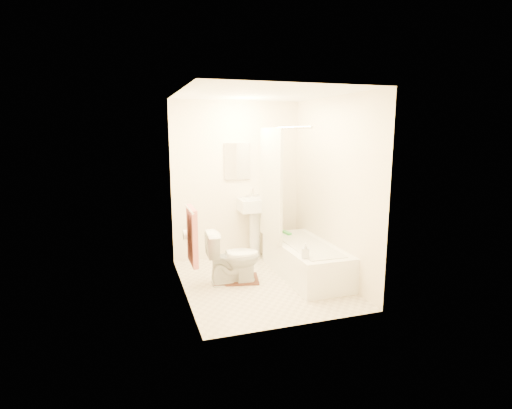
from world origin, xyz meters
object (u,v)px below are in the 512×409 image
object	(u,v)px
bathtub	(305,260)
bath_mat	(236,279)
soap_bottle	(305,251)
toilet	(233,257)
sink	(255,225)

from	to	relation	value
bathtub	bath_mat	xyz separation A→B (m)	(-0.95, 0.12, -0.21)
bath_mat	soap_bottle	xyz separation A→B (m)	(0.69, -0.67, 0.53)
soap_bottle	toilet	bearing A→B (deg)	141.35
toilet	sink	world-z (taller)	sink
bath_mat	soap_bottle	distance (m)	1.09
sink	bathtub	bearing A→B (deg)	-67.70
soap_bottle	sink	bearing A→B (deg)	95.47
toilet	soap_bottle	bearing A→B (deg)	-125.70
toilet	soap_bottle	world-z (taller)	toilet
bathtub	bath_mat	bearing A→B (deg)	172.51
sink	bathtub	xyz separation A→B (m)	(0.40, -0.98, -0.29)
toilet	bath_mat	distance (m)	0.34
toilet	sink	size ratio (longest dim) A/B	0.69
toilet	sink	bearing A→B (deg)	-29.94
sink	bath_mat	bearing A→B (deg)	-122.44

